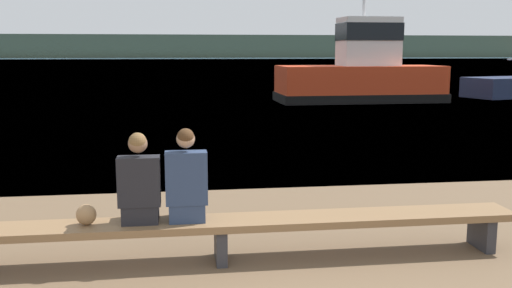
# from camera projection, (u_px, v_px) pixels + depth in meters

# --- Properties ---
(water_surface) EXTENTS (240.00, 240.00, 0.00)m
(water_surface) POSITION_uv_depth(u_px,v_px,m) (178.00, 61.00, 126.95)
(water_surface) COLOR #5684A3
(water_surface) RESTS_ON ground
(far_shoreline) EXTENTS (600.00, 12.00, 7.50)m
(far_shoreline) POSITION_uv_depth(u_px,v_px,m) (177.00, 46.00, 191.60)
(far_shoreline) COLOR #384233
(far_shoreline) RESTS_ON ground
(bench_main) EXTENTS (6.86, 0.54, 0.48)m
(bench_main) POSITION_uv_depth(u_px,v_px,m) (220.00, 227.00, 6.37)
(bench_main) COLOR brown
(bench_main) RESTS_ON ground
(person_left) EXTENTS (0.45, 0.40, 1.01)m
(person_left) POSITION_uv_depth(u_px,v_px,m) (139.00, 185.00, 6.17)
(person_left) COLOR black
(person_left) RESTS_ON bench_main
(person_right) EXTENTS (0.45, 0.40, 1.04)m
(person_right) POSITION_uv_depth(u_px,v_px,m) (186.00, 183.00, 6.24)
(person_right) COLOR navy
(person_right) RESTS_ON bench_main
(shopping_bag) EXTENTS (0.22, 0.18, 0.23)m
(shopping_bag) POSITION_uv_depth(u_px,v_px,m) (86.00, 215.00, 6.15)
(shopping_bag) COLOR #9E754C
(shopping_bag) RESTS_ON bench_main
(tugboat_red) EXTENTS (7.70, 3.12, 7.32)m
(tugboat_red) POSITION_uv_depth(u_px,v_px,m) (361.00, 75.00, 26.40)
(tugboat_red) COLOR red
(tugboat_red) RESTS_ON water_surface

